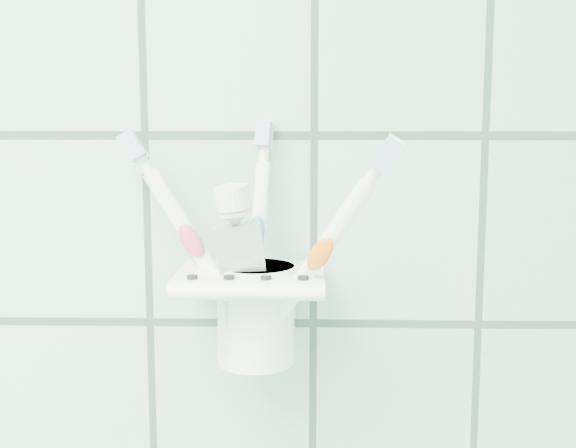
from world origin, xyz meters
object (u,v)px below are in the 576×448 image
at_px(toothbrush_blue, 249,236).
at_px(toothpaste_tube, 252,258).
at_px(holder_bracket, 251,280).
at_px(cup, 256,309).
at_px(toothbrush_pink, 261,224).
at_px(toothbrush_orange, 252,224).

height_order(toothbrush_blue, toothpaste_tube, toothbrush_blue).
relative_size(holder_bracket, cup, 1.45).
bearing_deg(holder_bracket, toothpaste_tube, -75.87).
bearing_deg(toothpaste_tube, toothbrush_pink, 24.06).
distance_m(holder_bracket, toothbrush_blue, 0.04).
bearing_deg(toothbrush_orange, toothpaste_tube, -76.18).
xyz_separation_m(holder_bracket, toothbrush_pink, (0.01, -0.00, 0.04)).
bearing_deg(holder_bracket, toothbrush_orange, -72.64).
height_order(toothbrush_pink, toothbrush_blue, toothbrush_pink).
distance_m(holder_bracket, toothbrush_orange, 0.04).
height_order(cup, toothbrush_blue, toothbrush_blue).
bearing_deg(toothpaste_tube, toothbrush_orange, 85.37).
distance_m(holder_bracket, toothbrush_pink, 0.05).
distance_m(toothbrush_orange, toothpaste_tube, 0.03).
height_order(holder_bracket, toothpaste_tube, toothpaste_tube).
relative_size(cup, toothbrush_orange, 0.40).
xyz_separation_m(toothbrush_pink, toothbrush_blue, (-0.01, 0.00, -0.01)).
bearing_deg(toothbrush_orange, toothbrush_pink, 24.02).
height_order(cup, toothpaste_tube, toothpaste_tube).
bearing_deg(toothbrush_blue, cup, 58.18).
bearing_deg(holder_bracket, toothbrush_blue, -132.73).
relative_size(toothbrush_blue, toothpaste_tube, 1.32).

